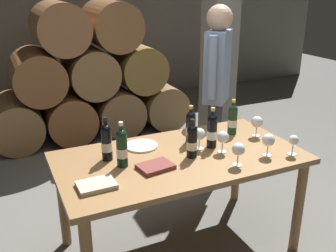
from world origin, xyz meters
TOP-DOWN VIEW (x-y plane):
  - ground_plane at (0.00, 0.00)m, footprint 14.00×14.00m
  - cellar_back_wall at (0.00, 4.20)m, footprint 10.00×0.24m
  - barrel_stack at (-0.00, 2.60)m, footprint 2.49×0.90m
  - stone_pillar at (1.30, 1.60)m, footprint 0.32×0.32m
  - dining_table at (0.00, 0.00)m, footprint 1.70×0.90m
  - wine_bottle_0 at (0.06, -0.05)m, footprint 0.07×0.07m
  - wine_bottle_1 at (-0.41, 0.01)m, footprint 0.07×0.07m
  - wine_bottle_2 at (0.18, 0.18)m, footprint 0.07×0.07m
  - wine_bottle_3 at (-0.48, 0.15)m, footprint 0.07×0.07m
  - wine_bottle_4 at (0.27, 0.03)m, footprint 0.07×0.07m
  - wine_bottle_5 at (0.56, 0.19)m, footprint 0.07×0.07m
  - wine_glass_0 at (0.55, -0.26)m, footprint 0.09×0.09m
  - wine_glass_1 at (0.71, -0.32)m, footprint 0.07×0.07m
  - wine_glass_2 at (0.17, 0.04)m, footprint 0.09×0.09m
  - wine_glass_3 at (0.27, -0.30)m, footprint 0.09×0.09m
  - wine_glass_4 at (0.70, 0.07)m, footprint 0.09×0.09m
  - wine_glass_5 at (0.29, -0.08)m, footprint 0.08×0.08m
  - tasting_notebook at (-0.23, -0.11)m, footprint 0.24×0.19m
  - leather_ledger at (-0.64, -0.19)m, footprint 0.22×0.16m
  - serving_plate at (-0.19, 0.25)m, footprint 0.24×0.24m
  - sommelier_presenting at (0.75, 0.75)m, footprint 0.37×0.37m

SIDE VIEW (x-z plane):
  - ground_plane at x=0.00m, z-range 0.00..0.00m
  - dining_table at x=0.00m, z-range 0.29..1.05m
  - barrel_stack at x=0.00m, z-range -0.12..1.57m
  - serving_plate at x=-0.19m, z-range 0.76..0.77m
  - tasting_notebook at x=-0.23m, z-range 0.76..0.79m
  - leather_ledger at x=-0.64m, z-range 0.76..0.79m
  - wine_glass_1 at x=0.71m, z-range 0.79..0.94m
  - wine_glass_5 at x=0.29m, z-range 0.79..0.95m
  - wine_glass_2 at x=0.17m, z-range 0.79..0.95m
  - wine_glass_3 at x=0.27m, z-range 0.79..0.95m
  - wine_glass_0 at x=0.55m, z-range 0.79..0.95m
  - wine_glass_4 at x=0.70m, z-range 0.79..0.96m
  - wine_bottle_0 at x=0.06m, z-range 0.74..1.02m
  - wine_bottle_5 at x=0.56m, z-range 0.74..1.02m
  - wine_bottle_2 at x=0.18m, z-range 0.74..1.03m
  - wine_bottle_4 at x=0.27m, z-range 0.74..1.04m
  - wine_bottle_3 at x=-0.48m, z-range 0.74..1.04m
  - wine_bottle_1 at x=-0.41m, z-range 0.74..1.05m
  - sommelier_presenting at x=0.75m, z-range 0.19..1.90m
  - stone_pillar at x=1.30m, z-range 0.00..2.60m
  - cellar_back_wall at x=0.00m, z-range 0.00..2.80m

